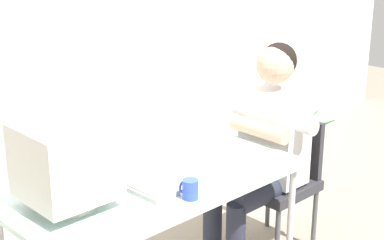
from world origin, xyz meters
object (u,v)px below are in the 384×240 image
Objects in this scene: crt_monitor at (66,162)px; person_seated at (263,145)px; office_chair at (280,175)px; desk_mug at (190,189)px; keyboard at (134,183)px; desk at (158,190)px; potted_plant at (287,152)px.

person_seated reaches higher than crt_monitor.
office_chair is 8.94× the size of desk_mug.
desk_mug reaches higher than keyboard.
desk_mug reaches higher than office_chair.
desk is 1.87× the size of potted_plant.
desk is 0.14m from keyboard.
desk_mug is at bearing -157.59° from potted_plant.
potted_plant is at bearing 22.41° from desk_mug.
desk is at bearing -5.71° from crt_monitor.
crt_monitor is 4.18× the size of desk_mug.
person_seated is (1.27, -0.03, -0.24)m from crt_monitor.
person_seated reaches higher than keyboard.
person_seated reaches higher than desk.
keyboard is at bearing -4.14° from crt_monitor.
person_seated is (0.81, 0.01, 0.02)m from desk.
person_seated reaches higher than potted_plant.
keyboard is at bearing 179.38° from person_seated.
desk is 0.81m from person_seated.
keyboard is (-0.13, 0.02, 0.07)m from desk.
potted_plant is at bearing 34.03° from office_chair.
keyboard is 5.19× the size of desk_mug.
crt_monitor is 2.13m from potted_plant.
office_chair is at bearing 14.85° from desk_mug.
crt_monitor is (-0.46, 0.05, 0.26)m from desk.
person_seated is 14.25× the size of desk_mug.
crt_monitor is 0.39m from keyboard.
desk is at bearing -179.31° from office_chair.
potted_plant is (2.02, 0.35, -0.59)m from crt_monitor.
office_chair is 1.10m from desk_mug.
crt_monitor reaches higher than desk.
crt_monitor reaches higher than keyboard.
office_chair is (1.45, -0.03, -0.48)m from crt_monitor.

